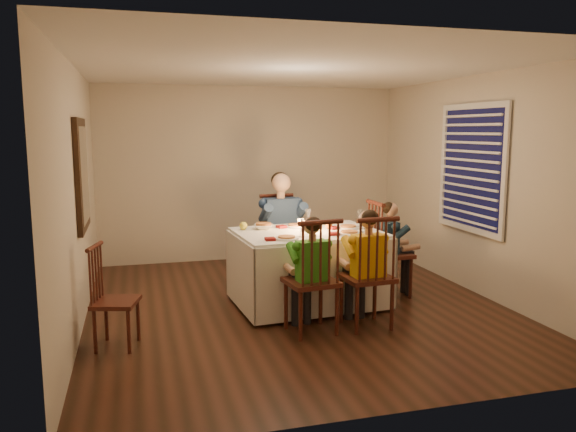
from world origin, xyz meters
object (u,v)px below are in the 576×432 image
object	(u,v)px
child_yellow	(366,326)
serving_bowl	(263,227)
chair_near_left	(311,332)
adult	(281,284)
chair_near_right	(366,326)
child_teal	(389,295)
chair_end	(389,295)
dining_table	(308,252)
child_green	(311,332)
chair_extra	(118,347)
chair_adult	(281,284)

from	to	relation	value
child_yellow	serving_bowl	xyz separation A→B (m)	(-0.79, 1.13, 0.87)
chair_near_left	adult	world-z (taller)	adult
chair_near_right	chair_near_left	bearing A→B (deg)	-3.30
adult	child_teal	bearing A→B (deg)	-40.14
chair_near_left	chair_end	bearing A→B (deg)	-151.03
chair_near_right	child_yellow	xyz separation A→B (m)	(0.00, 0.00, 0.00)
dining_table	serving_bowl	size ratio (longest dim) A/B	7.57
chair_near_right	adult	world-z (taller)	adult
adult	child_green	world-z (taller)	adult
adult	child_teal	distance (m)	1.39
dining_table	child_teal	bearing A→B (deg)	-0.48
child_green	child_yellow	bearing A→B (deg)	173.36
chair_end	chair_extra	world-z (taller)	chair_end
chair_near_right	chair_end	distance (m)	1.16
chair_near_right	chair_extra	size ratio (longest dim) A/B	1.20
dining_table	serving_bowl	bearing A→B (deg)	144.86
chair_near_right	child_teal	xyz separation A→B (m)	(0.70, 0.93, 0.00)
chair_extra	serving_bowl	distance (m)	2.09
chair_adult	child_teal	distance (m)	1.39
chair_near_left	chair_end	xyz separation A→B (m)	(1.28, 0.94, 0.00)
chair_near_right	adult	distance (m)	1.81
adult	serving_bowl	bearing A→B (deg)	-123.87
chair_adult	serving_bowl	bearing A→B (deg)	-123.87
chair_adult	serving_bowl	size ratio (longest dim) A/B	5.12
chair_near_left	child_green	bearing A→B (deg)	-7.28
chair_end	child_green	world-z (taller)	child_green
child_yellow	child_teal	bearing A→B (deg)	-130.78
chair_end	child_teal	world-z (taller)	chair_end
chair_near_left	chair_end	distance (m)	1.58
child_green	chair_near_left	bearing A→B (deg)	172.72
chair_end	child_green	bearing A→B (deg)	125.75
dining_table	child_teal	world-z (taller)	dining_table
chair_adult	chair_near_left	bearing A→B (deg)	-98.58
chair_near_right	chair_end	xyz separation A→B (m)	(0.70, 0.93, 0.00)
chair_adult	chair_extra	bearing A→B (deg)	-143.21
chair_adult	child_teal	world-z (taller)	chair_adult
dining_table	chair_near_right	world-z (taller)	dining_table
adult	child_green	xyz separation A→B (m)	(-0.16, -1.77, 0.00)
child_yellow	child_green	bearing A→B (deg)	-3.30
child_yellow	child_teal	size ratio (longest dim) A/B	1.06
chair_near_right	chair_end	world-z (taller)	same
chair_adult	serving_bowl	xyz separation A→B (m)	(-0.38, -0.64, 0.87)
child_yellow	chair_near_right	bearing A→B (deg)	180.00
chair_extra	child_yellow	distance (m)	2.39
chair_end	child_teal	bearing A→B (deg)	-0.00
serving_bowl	child_teal	bearing A→B (deg)	-7.55
chair_extra	child_green	xyz separation A→B (m)	(1.81, -0.11, 0.00)
chair_adult	child_green	bearing A→B (deg)	-98.58
chair_near_left	child_green	size ratio (longest dim) A/B	1.00
chair_near_left	child_teal	bearing A→B (deg)	-151.03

